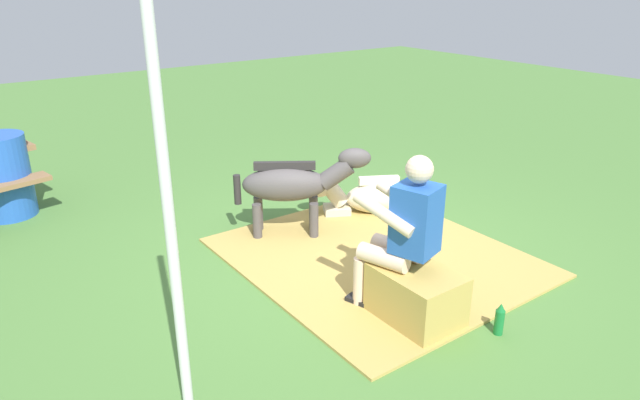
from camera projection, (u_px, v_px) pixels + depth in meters
ground_plane at (349, 258)px, 5.35m from camera, size 24.00×24.00×0.00m
hay_patch at (376, 257)px, 5.34m from camera, size 2.61×2.36×0.02m
hay_bale at (416, 296)px, 4.33m from camera, size 0.66×0.48×0.42m
person_seated at (402, 230)px, 4.24m from camera, size 0.72×0.54×1.30m
pony_standing at (294, 184)px, 5.63m from camera, size 0.90×1.18×0.90m
pony_lying at (377, 197)px, 6.30m from camera, size 0.88×1.30×0.42m
soda_bottle at (500, 319)px, 4.18m from camera, size 0.07×0.07×0.25m
water_barrel at (3, 176)px, 6.14m from camera, size 0.56×0.56×0.90m
tent_pole_left at (171, 231)px, 2.96m from camera, size 0.06×0.06×2.47m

